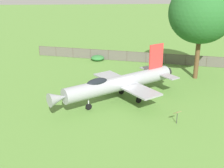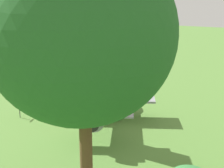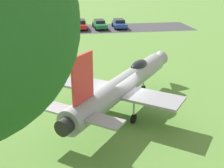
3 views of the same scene
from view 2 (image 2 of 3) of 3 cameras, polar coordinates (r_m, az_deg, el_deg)
The scene contains 7 objects.
ground_plane at distance 24.39m, azimuth -1.95°, elevation -5.96°, with size 200.00×200.00×0.00m, color #568438.
parking_strip at distance 51.55m, azimuth -20.04°, elevation 4.60°, with size 34.08×8.00×0.00m, color #38383D.
display_jet at distance 24.08m, azimuth -1.91°, elevation -1.41°, with size 9.48×12.81×5.16m.
shade_tree at distance 11.18m, azimuth -5.72°, elevation 9.48°, with size 7.06×7.46×11.28m.
info_plaque at distance 24.58m, azimuth -17.75°, elevation -4.43°, with size 0.64×0.72×1.14m.
parked_car_blue at distance 52.92m, azimuth -14.92°, elevation 6.08°, with size 4.89×3.38×1.38m.
parked_car_green at distance 51.94m, azimuth -18.33°, elevation 5.64°, with size 4.94×3.14×1.37m.
Camera 2 is at (13.61, -18.17, 8.92)m, focal length 46.55 mm.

